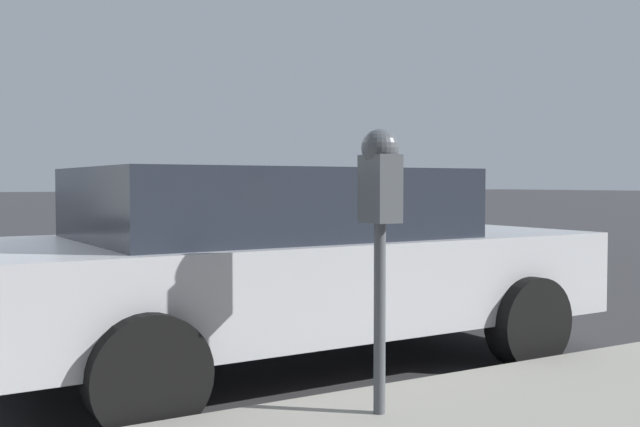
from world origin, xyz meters
TOP-DOWN VIEW (x-y plane):
  - ground_plane at (0.00, 0.00)m, footprint 220.00×220.00m
  - parking_meter at (-2.64, -0.90)m, footprint 0.21×0.19m
  - car_silver at (-1.05, -1.19)m, footprint 2.24×4.46m

SIDE VIEW (x-z plane):
  - ground_plane at x=0.00m, z-range 0.00..0.00m
  - car_silver at x=-1.05m, z-range 0.05..1.44m
  - parking_meter at x=-2.64m, z-range 0.50..1.93m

